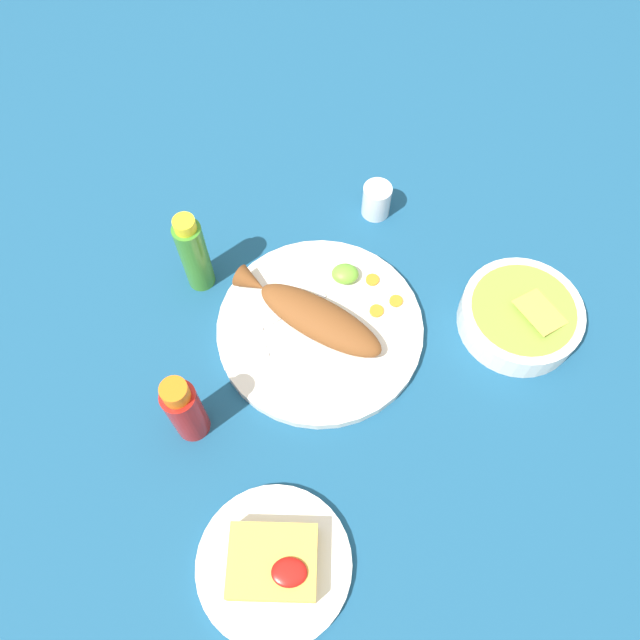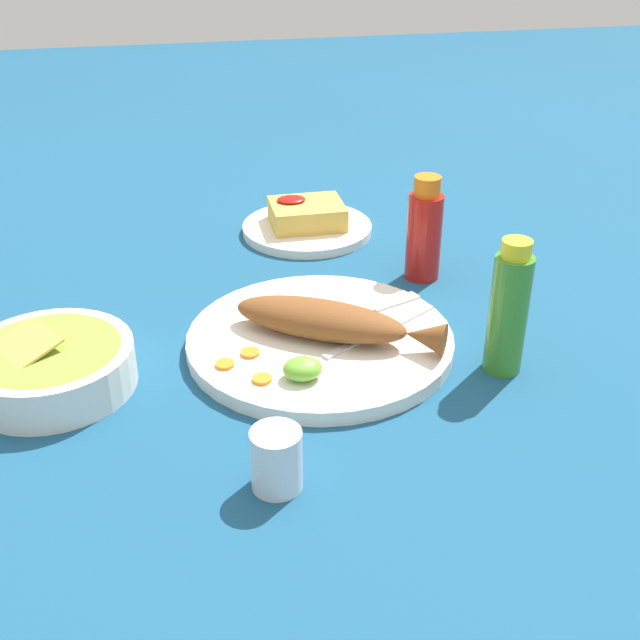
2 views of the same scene
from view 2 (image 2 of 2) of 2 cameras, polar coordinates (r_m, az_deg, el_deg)
The scene contains 15 objects.
ground_plane at distance 0.98m, azimuth 0.00°, elevation -1.94°, with size 4.00×4.00×0.00m, color navy.
main_plate at distance 0.97m, azimuth 0.00°, elevation -1.48°, with size 0.32×0.32×0.02m, color white.
fried_fish at distance 0.96m, azimuth 0.72°, elevation -0.06°, with size 0.25×0.18×0.04m.
fork_near at distance 1.02m, azimuth 3.38°, elevation 0.68°, with size 0.18×0.08×0.00m.
fork_far at distance 0.99m, azimuth 4.77°, elevation -0.45°, with size 0.16×0.11×0.00m.
carrot_slice_near at distance 0.93m, azimuth -4.99°, elevation -2.34°, with size 0.02×0.02×0.00m, color orange.
carrot_slice_mid at distance 0.92m, azimuth -6.78°, elevation -3.14°, with size 0.02×0.02×0.00m, color orange.
carrot_slice_far at distance 0.89m, azimuth -4.14°, elevation -4.21°, with size 0.02×0.02×0.00m, color orange.
lime_wedge_main at distance 0.88m, azimuth -1.25°, elevation -3.49°, with size 0.04×0.04×0.02m, color #6BB233.
hot_sauce_bottle_red at distance 1.13m, azimuth 7.42°, elevation 6.25°, with size 0.05×0.05×0.15m.
hot_sauce_bottle_green at distance 0.92m, azimuth 13.26°, elevation 0.68°, with size 0.04×0.04×0.16m.
salt_cup at distance 0.76m, azimuth -3.11°, elevation -10.11°, with size 0.05×0.05×0.06m.
side_plate_fries at distance 1.29m, azimuth -0.92°, elevation 6.52°, with size 0.21×0.21×0.01m, color white.
fries_pile at distance 1.28m, azimuth -0.97°, elevation 7.58°, with size 0.11×0.09×0.04m.
guacamole_bowl at distance 0.94m, azimuth -18.66°, elevation -3.05°, with size 0.19×0.19×0.06m.
Camera 2 is at (0.17, 0.82, 0.51)m, focal length 45.00 mm.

